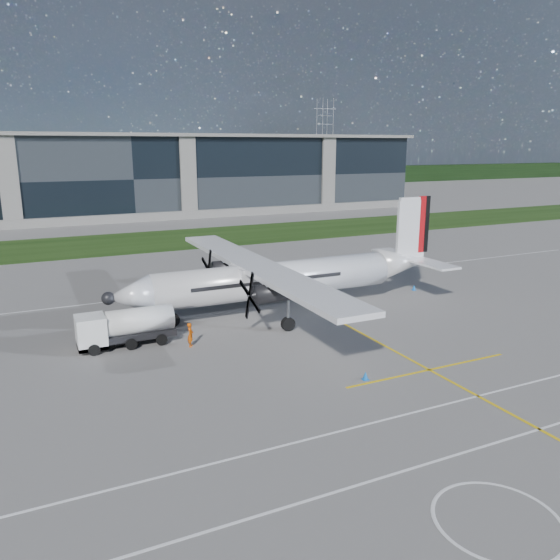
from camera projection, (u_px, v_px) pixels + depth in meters
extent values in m
plane|color=slate|center=(181.00, 249.00, 72.60)|extent=(400.00, 400.00, 0.00)
cube|color=black|center=(166.00, 240.00, 79.61)|extent=(400.00, 18.00, 0.04)
cube|color=black|center=(124.00, 177.00, 105.88)|extent=(120.00, 20.00, 15.00)
cube|color=black|center=(89.00, 182.00, 159.59)|extent=(400.00, 6.00, 6.00)
cube|color=yellow|center=(307.00, 304.00, 47.53)|extent=(0.20, 70.00, 0.01)
cube|color=white|center=(494.00, 443.00, 25.23)|extent=(90.00, 0.15, 0.01)
imported|color=#F25907|center=(190.00, 333.00, 37.20)|extent=(0.85, 0.95, 1.93)
cone|color=blue|center=(204.00, 272.00, 58.13)|extent=(0.36, 0.36, 0.50)
cone|color=blue|center=(88.00, 336.00, 38.64)|extent=(0.36, 0.36, 0.50)
cone|color=blue|center=(365.00, 376.00, 32.06)|extent=(0.36, 0.36, 0.50)
cone|color=blue|center=(127.00, 334.00, 39.16)|extent=(0.36, 0.36, 0.50)
cone|color=blue|center=(414.00, 288.00, 51.91)|extent=(0.36, 0.36, 0.50)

